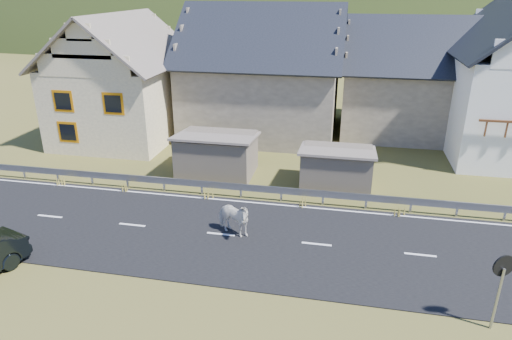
# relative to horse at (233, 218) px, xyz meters

# --- Properties ---
(ground) EXTENTS (160.00, 160.00, 0.00)m
(ground) POSITION_rel_horse_xyz_m (-0.51, -0.10, -0.80)
(ground) COLOR #44481A
(ground) RESTS_ON ground
(road) EXTENTS (60.00, 7.00, 0.04)m
(road) POSITION_rel_horse_xyz_m (-0.51, -0.10, -0.78)
(road) COLOR black
(road) RESTS_ON ground
(lane_markings) EXTENTS (60.00, 6.60, 0.01)m
(lane_markings) POSITION_rel_horse_xyz_m (-0.51, -0.10, -0.76)
(lane_markings) COLOR silver
(lane_markings) RESTS_ON road
(guardrail) EXTENTS (28.10, 0.09, 0.75)m
(guardrail) POSITION_rel_horse_xyz_m (-0.51, 3.58, -0.24)
(guardrail) COLOR #93969B
(guardrail) RESTS_ON ground
(shed_left) EXTENTS (4.30, 3.30, 2.40)m
(shed_left) POSITION_rel_horse_xyz_m (-2.51, 6.40, 0.30)
(shed_left) COLOR #6F6255
(shed_left) RESTS_ON ground
(shed_right) EXTENTS (3.80, 2.90, 2.20)m
(shed_right) POSITION_rel_horse_xyz_m (3.99, 5.90, 0.20)
(shed_right) COLOR #6F6255
(shed_right) RESTS_ON ground
(house_cream) EXTENTS (7.80, 9.80, 8.30)m
(house_cream) POSITION_rel_horse_xyz_m (-10.52, 11.90, 3.55)
(house_cream) COLOR #FFEAB5
(house_cream) RESTS_ON ground
(house_stone_a) EXTENTS (10.80, 9.80, 8.90)m
(house_stone_a) POSITION_rel_horse_xyz_m (-1.51, 14.90, 3.83)
(house_stone_a) COLOR gray
(house_stone_a) RESTS_ON ground
(house_stone_b) EXTENTS (9.80, 8.80, 8.10)m
(house_stone_b) POSITION_rel_horse_xyz_m (8.49, 16.90, 3.43)
(house_stone_b) COLOR gray
(house_stone_b) RESTS_ON ground
(mountain) EXTENTS (440.00, 280.00, 260.00)m
(mountain) POSITION_rel_horse_xyz_m (4.49, 179.90, -20.80)
(mountain) COLOR #233212
(mountain) RESTS_ON ground
(conifer_patch) EXTENTS (76.00, 50.00, 28.00)m
(conifer_patch) POSITION_rel_horse_xyz_m (-55.51, 109.90, 5.20)
(conifer_patch) COLOR black
(conifer_patch) RESTS_ON ground
(horse) EXTENTS (1.51, 1.99, 1.53)m
(horse) POSITION_rel_horse_xyz_m (0.00, 0.00, 0.00)
(horse) COLOR silver
(horse) RESTS_ON road
(traffic_mirror) EXTENTS (0.67, 0.33, 2.54)m
(traffic_mirror) POSITION_rel_horse_xyz_m (9.07, -3.80, 1.06)
(traffic_mirror) COLOR #93969B
(traffic_mirror) RESTS_ON ground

